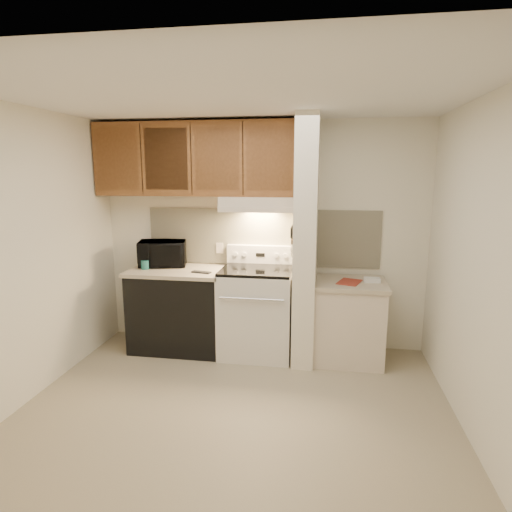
# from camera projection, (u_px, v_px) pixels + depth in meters

# --- Properties ---
(floor) EXTENTS (3.60, 3.60, 0.00)m
(floor) POSITION_uv_depth(u_px,v_px,m) (235.00, 409.00, 3.59)
(floor) COLOR tan
(floor) RESTS_ON ground
(ceiling) EXTENTS (3.60, 3.60, 0.00)m
(ceiling) POSITION_uv_depth(u_px,v_px,m) (232.00, 96.00, 3.10)
(ceiling) COLOR white
(ceiling) RESTS_ON wall_back
(wall_back) EXTENTS (3.60, 2.50, 0.02)m
(wall_back) POSITION_uv_depth(u_px,v_px,m) (262.00, 236.00, 4.80)
(wall_back) COLOR white
(wall_back) RESTS_ON floor
(wall_left) EXTENTS (0.02, 3.00, 2.50)m
(wall_left) POSITION_uv_depth(u_px,v_px,m) (26.00, 257.00, 3.62)
(wall_left) COLOR white
(wall_left) RESTS_ON floor
(wall_right) EXTENTS (0.02, 3.00, 2.50)m
(wall_right) POSITION_uv_depth(u_px,v_px,m) (479.00, 272.00, 3.06)
(wall_right) COLOR white
(wall_right) RESTS_ON floor
(backsplash) EXTENTS (2.60, 0.02, 0.63)m
(backsplash) POSITION_uv_depth(u_px,v_px,m) (261.00, 237.00, 4.79)
(backsplash) COLOR #EEE5C0
(backsplash) RESTS_ON wall_back
(range_body) EXTENTS (0.76, 0.65, 0.92)m
(range_body) POSITION_uv_depth(u_px,v_px,m) (257.00, 313.00, 4.62)
(range_body) COLOR silver
(range_body) RESTS_ON floor
(oven_window) EXTENTS (0.50, 0.01, 0.30)m
(oven_window) POSITION_uv_depth(u_px,v_px,m) (252.00, 319.00, 4.30)
(oven_window) COLOR black
(oven_window) RESTS_ON range_body
(oven_handle) EXTENTS (0.65, 0.02, 0.02)m
(oven_handle) POSITION_uv_depth(u_px,v_px,m) (251.00, 299.00, 4.22)
(oven_handle) COLOR silver
(oven_handle) RESTS_ON range_body
(cooktop) EXTENTS (0.74, 0.64, 0.03)m
(cooktop) POSITION_uv_depth(u_px,v_px,m) (257.00, 270.00, 4.52)
(cooktop) COLOR black
(cooktop) RESTS_ON range_body
(range_backguard) EXTENTS (0.76, 0.08, 0.20)m
(range_backguard) POSITION_uv_depth(u_px,v_px,m) (261.00, 254.00, 4.78)
(range_backguard) COLOR silver
(range_backguard) RESTS_ON range_body
(range_display) EXTENTS (0.10, 0.01, 0.04)m
(range_display) POSITION_uv_depth(u_px,v_px,m) (260.00, 255.00, 4.74)
(range_display) COLOR black
(range_display) RESTS_ON range_backguard
(range_knob_left_outer) EXTENTS (0.05, 0.02, 0.05)m
(range_knob_left_outer) POSITION_uv_depth(u_px,v_px,m) (235.00, 254.00, 4.78)
(range_knob_left_outer) COLOR silver
(range_knob_left_outer) RESTS_ON range_backguard
(range_knob_left_inner) EXTENTS (0.05, 0.02, 0.05)m
(range_knob_left_inner) POSITION_uv_depth(u_px,v_px,m) (244.00, 254.00, 4.76)
(range_knob_left_inner) COLOR silver
(range_knob_left_inner) RESTS_ON range_backguard
(range_knob_right_inner) EXTENTS (0.05, 0.02, 0.05)m
(range_knob_right_inner) POSITION_uv_depth(u_px,v_px,m) (276.00, 255.00, 4.71)
(range_knob_right_inner) COLOR silver
(range_knob_right_inner) RESTS_ON range_backguard
(range_knob_right_outer) EXTENTS (0.05, 0.02, 0.05)m
(range_knob_right_outer) POSITION_uv_depth(u_px,v_px,m) (285.00, 256.00, 4.69)
(range_knob_right_outer) COLOR silver
(range_knob_right_outer) RESTS_ON range_backguard
(dishwasher_front) EXTENTS (1.00, 0.63, 0.87)m
(dishwasher_front) POSITION_uv_depth(u_px,v_px,m) (179.00, 310.00, 4.77)
(dishwasher_front) COLOR black
(dishwasher_front) RESTS_ON floor
(left_countertop) EXTENTS (1.04, 0.67, 0.04)m
(left_countertop) POSITION_uv_depth(u_px,v_px,m) (178.00, 271.00, 4.68)
(left_countertop) COLOR #BDAE93
(left_countertop) RESTS_ON dishwasher_front
(spoon_rest) EXTENTS (0.22, 0.11, 0.01)m
(spoon_rest) POSITION_uv_depth(u_px,v_px,m) (201.00, 272.00, 4.50)
(spoon_rest) COLOR black
(spoon_rest) RESTS_ON left_countertop
(teal_jar) EXTENTS (0.10, 0.10, 0.10)m
(teal_jar) POSITION_uv_depth(u_px,v_px,m) (145.00, 265.00, 4.67)
(teal_jar) COLOR #206862
(teal_jar) RESTS_ON left_countertop
(outlet) EXTENTS (0.08, 0.01, 0.12)m
(outlet) POSITION_uv_depth(u_px,v_px,m) (220.00, 248.00, 4.88)
(outlet) COLOR beige
(outlet) RESTS_ON backsplash
(microwave) EXTENTS (0.59, 0.47, 0.28)m
(microwave) POSITION_uv_depth(u_px,v_px,m) (163.00, 253.00, 4.82)
(microwave) COLOR black
(microwave) RESTS_ON left_countertop
(partition_pillar) EXTENTS (0.22, 0.70, 2.50)m
(partition_pillar) POSITION_uv_depth(u_px,v_px,m) (306.00, 242.00, 4.38)
(partition_pillar) COLOR white
(partition_pillar) RESTS_ON floor
(pillar_trim) EXTENTS (0.01, 0.70, 0.04)m
(pillar_trim) POSITION_uv_depth(u_px,v_px,m) (295.00, 237.00, 4.39)
(pillar_trim) COLOR brown
(pillar_trim) RESTS_ON partition_pillar
(knife_strip) EXTENTS (0.02, 0.42, 0.04)m
(knife_strip) POSITION_uv_depth(u_px,v_px,m) (294.00, 236.00, 4.34)
(knife_strip) COLOR black
(knife_strip) RESTS_ON partition_pillar
(knife_blade_a) EXTENTS (0.01, 0.03, 0.16)m
(knife_blade_a) POSITION_uv_depth(u_px,v_px,m) (291.00, 248.00, 4.20)
(knife_blade_a) COLOR silver
(knife_blade_a) RESTS_ON knife_strip
(knife_handle_a) EXTENTS (0.02, 0.02, 0.10)m
(knife_handle_a) POSITION_uv_depth(u_px,v_px,m) (291.00, 233.00, 4.17)
(knife_handle_a) COLOR black
(knife_handle_a) RESTS_ON knife_strip
(knife_blade_b) EXTENTS (0.01, 0.04, 0.18)m
(knife_blade_b) POSITION_uv_depth(u_px,v_px,m) (292.00, 248.00, 4.27)
(knife_blade_b) COLOR silver
(knife_blade_b) RESTS_ON knife_strip
(knife_handle_b) EXTENTS (0.02, 0.02, 0.10)m
(knife_handle_b) POSITION_uv_depth(u_px,v_px,m) (292.00, 232.00, 4.26)
(knife_handle_b) COLOR black
(knife_handle_b) RESTS_ON knife_strip
(knife_blade_c) EXTENTS (0.01, 0.04, 0.20)m
(knife_blade_c) POSITION_uv_depth(u_px,v_px,m) (292.00, 247.00, 4.35)
(knife_blade_c) COLOR silver
(knife_blade_c) RESTS_ON knife_strip
(knife_handle_c) EXTENTS (0.02, 0.02, 0.10)m
(knife_handle_c) POSITION_uv_depth(u_px,v_px,m) (293.00, 231.00, 4.32)
(knife_handle_c) COLOR black
(knife_handle_c) RESTS_ON knife_strip
(knife_blade_d) EXTENTS (0.01, 0.04, 0.16)m
(knife_blade_d) POSITION_uv_depth(u_px,v_px,m) (293.00, 244.00, 4.44)
(knife_blade_d) COLOR silver
(knife_blade_d) RESTS_ON knife_strip
(knife_handle_d) EXTENTS (0.02, 0.02, 0.10)m
(knife_handle_d) POSITION_uv_depth(u_px,v_px,m) (293.00, 230.00, 4.40)
(knife_handle_d) COLOR black
(knife_handle_d) RESTS_ON knife_strip
(knife_blade_e) EXTENTS (0.01, 0.04, 0.18)m
(knife_blade_e) POSITION_uv_depth(u_px,v_px,m) (294.00, 243.00, 4.52)
(knife_blade_e) COLOR silver
(knife_blade_e) RESTS_ON knife_strip
(knife_handle_e) EXTENTS (0.02, 0.02, 0.10)m
(knife_handle_e) POSITION_uv_depth(u_px,v_px,m) (294.00, 229.00, 4.48)
(knife_handle_e) COLOR black
(knife_handle_e) RESTS_ON knife_strip
(oven_mitt) EXTENTS (0.03, 0.10, 0.24)m
(oven_mitt) POSITION_uv_depth(u_px,v_px,m) (294.00, 245.00, 4.58)
(oven_mitt) COLOR gray
(oven_mitt) RESTS_ON partition_pillar
(right_cab_base) EXTENTS (0.70, 0.60, 0.81)m
(right_cab_base) POSITION_uv_depth(u_px,v_px,m) (348.00, 323.00, 4.47)
(right_cab_base) COLOR beige
(right_cab_base) RESTS_ON floor
(right_countertop) EXTENTS (0.74, 0.64, 0.04)m
(right_countertop) POSITION_uv_depth(u_px,v_px,m) (350.00, 283.00, 4.39)
(right_countertop) COLOR #BDAE93
(right_countertop) RESTS_ON right_cab_base
(red_folder) EXTENTS (0.28, 0.33, 0.01)m
(red_folder) POSITION_uv_depth(u_px,v_px,m) (349.00, 282.00, 4.35)
(red_folder) COLOR maroon
(red_folder) RESTS_ON right_countertop
(white_box) EXTENTS (0.16, 0.11, 0.04)m
(white_box) POSITION_uv_depth(u_px,v_px,m) (372.00, 280.00, 4.36)
(white_box) COLOR white
(white_box) RESTS_ON right_countertop
(range_hood) EXTENTS (0.78, 0.44, 0.15)m
(range_hood) POSITION_uv_depth(u_px,v_px,m) (259.00, 204.00, 4.51)
(range_hood) COLOR beige
(range_hood) RESTS_ON upper_cabinets
(hood_lip) EXTENTS (0.78, 0.04, 0.06)m
(hood_lip) POSITION_uv_depth(u_px,v_px,m) (256.00, 210.00, 4.32)
(hood_lip) COLOR beige
(hood_lip) RESTS_ON range_hood
(upper_cabinets) EXTENTS (2.18, 0.33, 0.77)m
(upper_cabinets) POSITION_uv_depth(u_px,v_px,m) (196.00, 159.00, 4.57)
(upper_cabinets) COLOR brown
(upper_cabinets) RESTS_ON wall_back
(cab_door_a) EXTENTS (0.46, 0.01, 0.63)m
(cab_door_a) POSITION_uv_depth(u_px,v_px,m) (117.00, 159.00, 4.54)
(cab_door_a) COLOR brown
(cab_door_a) RESTS_ON upper_cabinets
(cab_gap_a) EXTENTS (0.01, 0.01, 0.73)m
(cab_gap_a) POSITION_uv_depth(u_px,v_px,m) (141.00, 159.00, 4.50)
(cab_gap_a) COLOR black
(cab_gap_a) RESTS_ON upper_cabinets
(cab_door_b) EXTENTS (0.46, 0.01, 0.63)m
(cab_door_b) POSITION_uv_depth(u_px,v_px,m) (166.00, 159.00, 4.46)
(cab_door_b) COLOR brown
(cab_door_b) RESTS_ON upper_cabinets
(cab_gap_b) EXTENTS (0.01, 0.01, 0.73)m
(cab_gap_b) POSITION_uv_depth(u_px,v_px,m) (191.00, 159.00, 4.42)
(cab_gap_b) COLOR black
(cab_gap_b) RESTS_ON upper_cabinets
(cab_door_c) EXTENTS (0.46, 0.01, 0.63)m
(cab_door_c) POSITION_uv_depth(u_px,v_px,m) (217.00, 159.00, 4.37)
(cab_door_c) COLOR brown
(cab_door_c) RESTS_ON upper_cabinets
(cab_gap_c) EXTENTS (0.01, 0.01, 0.73)m
(cab_gap_c) POSITION_uv_depth(u_px,v_px,m) (243.00, 159.00, 4.33)
(cab_gap_c) COLOR black
(cab_gap_c) RESTS_ON upper_cabinets
(cab_door_d) EXTENTS (0.46, 0.01, 0.63)m
(cab_door_d) POSITION_uv_depth(u_px,v_px,m) (270.00, 159.00, 4.29)
(cab_door_d) COLOR brown
(cab_door_d) RESTS_ON upper_cabinets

